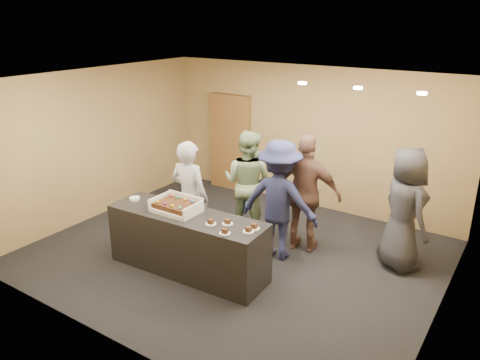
{
  "coord_description": "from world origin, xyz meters",
  "views": [
    {
      "loc": [
        3.7,
        -5.43,
        3.58
      ],
      "look_at": [
        0.1,
        0.0,
        1.25
      ],
      "focal_mm": 35.0,
      "sensor_mm": 36.0,
      "label": 1
    }
  ],
  "objects_px": {
    "serving_counter": "(187,243)",
    "person_sage_man": "(248,182)",
    "person_server_grey": "(190,197)",
    "person_dark_suit": "(404,209)",
    "storage_cabinet": "(230,142)",
    "plate_stack": "(135,199)",
    "sheet_cake": "(176,205)",
    "cake_box": "(177,208)",
    "person_navy_man": "(279,200)",
    "person_brown_extra": "(306,194)"
  },
  "relations": [
    {
      "from": "sheet_cake",
      "to": "serving_counter",
      "type": "bearing_deg",
      "value": 0.0
    },
    {
      "from": "serving_counter",
      "to": "plate_stack",
      "type": "distance_m",
      "value": 1.11
    },
    {
      "from": "storage_cabinet",
      "to": "sheet_cake",
      "type": "distance_m",
      "value": 3.46
    },
    {
      "from": "plate_stack",
      "to": "person_dark_suit",
      "type": "relative_size",
      "value": 0.09
    },
    {
      "from": "person_navy_man",
      "to": "person_server_grey",
      "type": "bearing_deg",
      "value": 17.44
    },
    {
      "from": "cake_box",
      "to": "plate_stack",
      "type": "bearing_deg",
      "value": -177.81
    },
    {
      "from": "cake_box",
      "to": "person_sage_man",
      "type": "bearing_deg",
      "value": 83.36
    },
    {
      "from": "serving_counter",
      "to": "person_dark_suit",
      "type": "bearing_deg",
      "value": 33.62
    },
    {
      "from": "person_navy_man",
      "to": "person_sage_man",
      "type": "bearing_deg",
      "value": -37.08
    },
    {
      "from": "serving_counter",
      "to": "person_brown_extra",
      "type": "xyz_separation_m",
      "value": [
        1.1,
        1.56,
        0.49
      ]
    },
    {
      "from": "plate_stack",
      "to": "person_navy_man",
      "type": "xyz_separation_m",
      "value": [
        1.88,
        1.13,
        0.01
      ]
    },
    {
      "from": "serving_counter",
      "to": "plate_stack",
      "type": "bearing_deg",
      "value": 177.89
    },
    {
      "from": "cake_box",
      "to": "person_brown_extra",
      "type": "distance_m",
      "value": 2.01
    },
    {
      "from": "cake_box",
      "to": "person_dark_suit",
      "type": "height_order",
      "value": "person_dark_suit"
    },
    {
      "from": "serving_counter",
      "to": "person_sage_man",
      "type": "xyz_separation_m",
      "value": [
        -0.0,
        1.61,
        0.44
      ]
    },
    {
      "from": "sheet_cake",
      "to": "person_server_grey",
      "type": "xyz_separation_m",
      "value": [
        -0.18,
        0.53,
        -0.1
      ]
    },
    {
      "from": "storage_cabinet",
      "to": "person_dark_suit",
      "type": "distance_m",
      "value": 4.23
    },
    {
      "from": "plate_stack",
      "to": "person_sage_man",
      "type": "height_order",
      "value": "person_sage_man"
    },
    {
      "from": "person_brown_extra",
      "to": "sheet_cake",
      "type": "bearing_deg",
      "value": 40.48
    },
    {
      "from": "sheet_cake",
      "to": "person_navy_man",
      "type": "height_order",
      "value": "person_navy_man"
    },
    {
      "from": "person_server_grey",
      "to": "person_dark_suit",
      "type": "bearing_deg",
      "value": -158.28
    },
    {
      "from": "cake_box",
      "to": "person_sage_man",
      "type": "distance_m",
      "value": 1.6
    },
    {
      "from": "serving_counter",
      "to": "storage_cabinet",
      "type": "bearing_deg",
      "value": 112.09
    },
    {
      "from": "serving_counter",
      "to": "person_server_grey",
      "type": "distance_m",
      "value": 0.79
    },
    {
      "from": "serving_counter",
      "to": "person_navy_man",
      "type": "bearing_deg",
      "value": 49.73
    },
    {
      "from": "plate_stack",
      "to": "person_navy_man",
      "type": "relative_size",
      "value": 0.08
    },
    {
      "from": "person_server_grey",
      "to": "person_navy_man",
      "type": "distance_m",
      "value": 1.38
    },
    {
      "from": "person_brown_extra",
      "to": "person_dark_suit",
      "type": "relative_size",
      "value": 1.02
    },
    {
      "from": "storage_cabinet",
      "to": "person_server_grey",
      "type": "bearing_deg",
      "value": -67.73
    },
    {
      "from": "person_server_grey",
      "to": "person_dark_suit",
      "type": "relative_size",
      "value": 0.98
    },
    {
      "from": "cake_box",
      "to": "plate_stack",
      "type": "xyz_separation_m",
      "value": [
        -0.82,
        -0.03,
        -0.03
      ]
    },
    {
      "from": "serving_counter",
      "to": "cake_box",
      "type": "height_order",
      "value": "cake_box"
    },
    {
      "from": "cake_box",
      "to": "serving_counter",
      "type": "bearing_deg",
      "value": -7.38
    },
    {
      "from": "serving_counter",
      "to": "cake_box",
      "type": "relative_size",
      "value": 3.61
    },
    {
      "from": "plate_stack",
      "to": "person_brown_extra",
      "type": "bearing_deg",
      "value": 36.53
    },
    {
      "from": "serving_counter",
      "to": "sheet_cake",
      "type": "distance_m",
      "value": 0.58
    },
    {
      "from": "storage_cabinet",
      "to": "plate_stack",
      "type": "xyz_separation_m",
      "value": [
        0.46,
        -3.22,
        -0.09
      ]
    },
    {
      "from": "cake_box",
      "to": "sheet_cake",
      "type": "bearing_deg",
      "value": -90.9
    },
    {
      "from": "person_server_grey",
      "to": "cake_box",
      "type": "bearing_deg",
      "value": 107.19
    },
    {
      "from": "serving_counter",
      "to": "storage_cabinet",
      "type": "height_order",
      "value": "storage_cabinet"
    },
    {
      "from": "sheet_cake",
      "to": "person_dark_suit",
      "type": "distance_m",
      "value": 3.29
    },
    {
      "from": "serving_counter",
      "to": "cake_box",
      "type": "bearing_deg",
      "value": 170.12
    },
    {
      "from": "sheet_cake",
      "to": "person_sage_man",
      "type": "xyz_separation_m",
      "value": [
        0.19,
        1.61,
        -0.1
      ]
    },
    {
      "from": "person_sage_man",
      "to": "person_dark_suit",
      "type": "relative_size",
      "value": 0.97
    },
    {
      "from": "person_dark_suit",
      "to": "person_sage_man",
      "type": "bearing_deg",
      "value": 47.62
    },
    {
      "from": "cake_box",
      "to": "sheet_cake",
      "type": "xyz_separation_m",
      "value": [
        -0.0,
        -0.02,
        0.05
      ]
    },
    {
      "from": "serving_counter",
      "to": "person_sage_man",
      "type": "relative_size",
      "value": 1.34
    },
    {
      "from": "person_sage_man",
      "to": "person_dark_suit",
      "type": "height_order",
      "value": "person_dark_suit"
    },
    {
      "from": "person_sage_man",
      "to": "person_brown_extra",
      "type": "distance_m",
      "value": 1.11
    },
    {
      "from": "plate_stack",
      "to": "person_brown_extra",
      "type": "distance_m",
      "value": 2.63
    }
  ]
}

